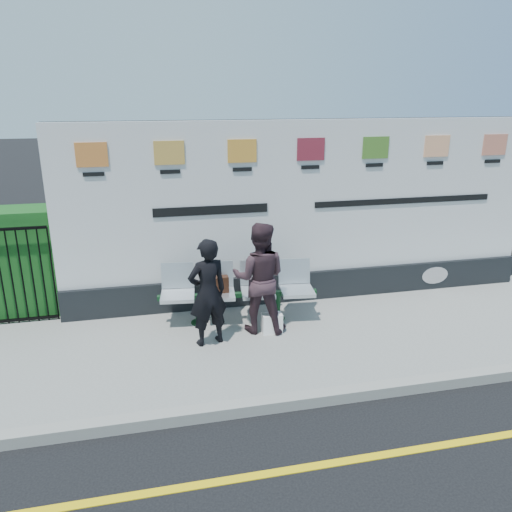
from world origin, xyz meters
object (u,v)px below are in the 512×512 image
(bench, at_px, (238,306))
(woman_left, at_px, (208,293))
(billboard, at_px, (307,225))
(woman_right, at_px, (259,278))

(bench, height_order, woman_left, woman_left)
(billboard, distance_m, bench, 1.81)
(billboard, height_order, bench, billboard)
(billboard, relative_size, bench, 3.43)
(woman_left, height_order, woman_right, woman_right)
(woman_left, relative_size, woman_right, 0.93)
(billboard, bearing_deg, woman_right, -135.26)
(bench, xyz_separation_m, woman_left, (-0.54, -0.60, 0.52))
(bench, relative_size, woman_right, 1.41)
(bench, xyz_separation_m, woman_right, (0.26, -0.35, 0.58))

